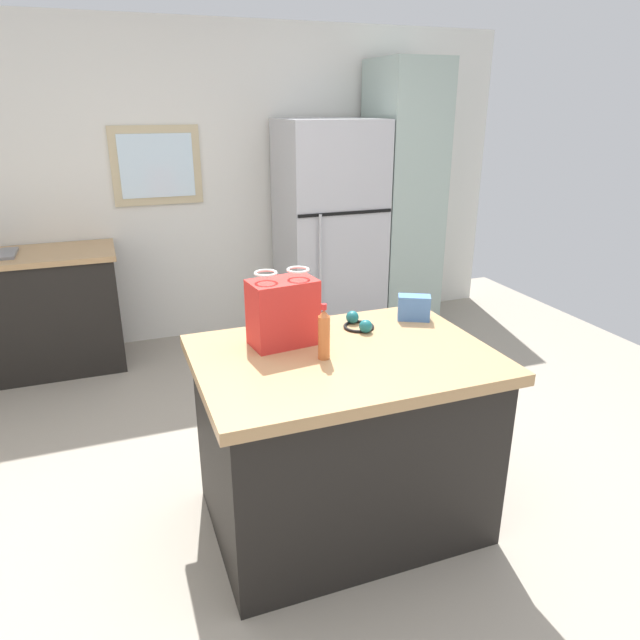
{
  "coord_description": "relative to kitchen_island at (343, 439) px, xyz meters",
  "views": [
    {
      "loc": [
        -0.87,
        -2.2,
        1.91
      ],
      "look_at": [
        0.05,
        0.24,
        0.93
      ],
      "focal_mm": 32.65,
      "sensor_mm": 36.0,
      "label": 1
    }
  ],
  "objects": [
    {
      "name": "ground",
      "position": [
        -0.05,
        0.06,
        -0.44
      ],
      "size": [
        6.4,
        6.4,
        0.0
      ],
      "primitive_type": "plane",
      "color": "#9E9384"
    },
    {
      "name": "back_wall",
      "position": [
        -0.06,
        2.72,
        0.81
      ],
      "size": [
        5.2,
        0.13,
        2.51
      ],
      "color": "silver",
      "rests_on": "ground"
    },
    {
      "name": "kitchen_island",
      "position": [
        0.0,
        0.0,
        0.0
      ],
      "size": [
        1.29,
        0.93,
        0.88
      ],
      "color": "black",
      "rests_on": "ground"
    },
    {
      "name": "refrigerator",
      "position": [
        0.83,
        2.3,
        0.45
      ],
      "size": [
        0.79,
        0.73,
        1.79
      ],
      "color": "#B7B7BC",
      "rests_on": "ground"
    },
    {
      "name": "tall_cabinet",
      "position": [
        1.5,
        2.3,
        0.68
      ],
      "size": [
        0.51,
        0.65,
        2.23
      ],
      "color": "#9EB2A8",
      "rests_on": "ground"
    },
    {
      "name": "sink_counter",
      "position": [
        -1.53,
        2.36,
        0.02
      ],
      "size": [
        1.32,
        0.61,
        1.09
      ],
      "color": "black",
      "rests_on": "ground"
    },
    {
      "name": "shopping_bag",
      "position": [
        -0.21,
        0.2,
        0.59
      ],
      "size": [
        0.31,
        0.21,
        0.35
      ],
      "color": "red",
      "rests_on": "kitchen_island"
    },
    {
      "name": "small_box",
      "position": [
        0.49,
        0.27,
        0.5
      ],
      "size": [
        0.18,
        0.14,
        0.13
      ],
      "primitive_type": "cube",
      "rotation": [
        0.0,
        0.0,
        -0.48
      ],
      "color": "#4775B7",
      "rests_on": "kitchen_island"
    },
    {
      "name": "bottle",
      "position": [
        -0.1,
        -0.02,
        0.54
      ],
      "size": [
        0.05,
        0.05,
        0.25
      ],
      "color": "#C66633",
      "rests_on": "kitchen_island"
    },
    {
      "name": "ear_defenders",
      "position": [
        0.19,
        0.26,
        0.46
      ],
      "size": [
        0.16,
        0.2,
        0.06
      ],
      "color": "black",
      "rests_on": "kitchen_island"
    }
  ]
}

